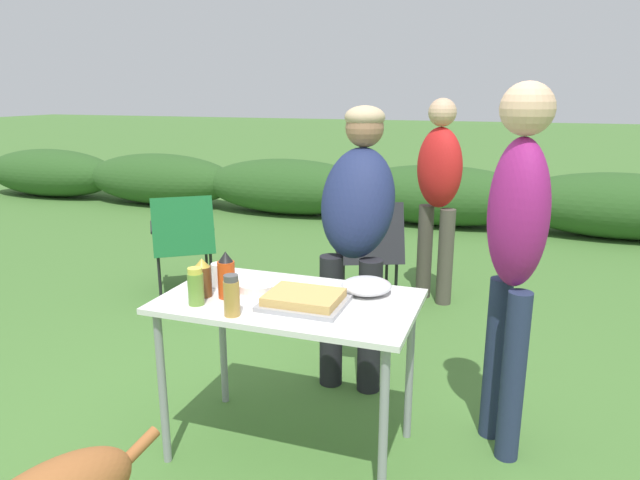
{
  "coord_description": "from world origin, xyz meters",
  "views": [
    {
      "loc": [
        0.89,
        -2.15,
        1.61
      ],
      "look_at": [
        -0.02,
        0.45,
        0.89
      ],
      "focal_mm": 32.0,
      "sensor_mm": 36.0,
      "label": 1
    }
  ],
  "objects_px": {
    "beer_bottle": "(203,278)",
    "standing_person_with_beanie": "(357,219)",
    "folding_table": "(290,315)",
    "relish_jar": "(196,287)",
    "food_tray": "(304,300)",
    "mixing_bowl": "(367,286)",
    "paper_cup_stack": "(220,275)",
    "plate_stack": "(258,285)",
    "camp_chair_green_behind_table": "(369,247)",
    "standing_person_in_gray_fleece": "(439,183)",
    "hot_sauce_bottle": "(226,276)",
    "spice_jar": "(232,296)",
    "camp_chair_near_hedge": "(183,239)",
    "standing_person_in_red_jacket": "(516,236)"
  },
  "relations": [
    {
      "from": "beer_bottle",
      "to": "standing_person_with_beanie",
      "type": "distance_m",
      "value": 0.97
    },
    {
      "from": "folding_table",
      "to": "relish_jar",
      "type": "xyz_separation_m",
      "value": [
        -0.34,
        -0.19,
        0.15
      ]
    },
    {
      "from": "food_tray",
      "to": "mixing_bowl",
      "type": "xyz_separation_m",
      "value": [
        0.21,
        0.24,
        0.01
      ]
    },
    {
      "from": "mixing_bowl",
      "to": "paper_cup_stack",
      "type": "distance_m",
      "value": 0.67
    },
    {
      "from": "folding_table",
      "to": "plate_stack",
      "type": "distance_m",
      "value": 0.21
    },
    {
      "from": "folding_table",
      "to": "camp_chair_green_behind_table",
      "type": "distance_m",
      "value": 1.9
    },
    {
      "from": "beer_bottle",
      "to": "relish_jar",
      "type": "distance_m",
      "value": 0.1
    },
    {
      "from": "standing_person_in_gray_fleece",
      "to": "hot_sauce_bottle",
      "type": "bearing_deg",
      "value": -74.44
    },
    {
      "from": "standing_person_in_gray_fleece",
      "to": "standing_person_with_beanie",
      "type": "bearing_deg",
      "value": -69.2
    },
    {
      "from": "paper_cup_stack",
      "to": "standing_person_in_gray_fleece",
      "type": "distance_m",
      "value": 2.25
    },
    {
      "from": "spice_jar",
      "to": "standing_person_in_gray_fleece",
      "type": "relative_size",
      "value": 0.11
    },
    {
      "from": "folding_table",
      "to": "standing_person_in_gray_fleece",
      "type": "relative_size",
      "value": 0.7
    },
    {
      "from": "standing_person_in_gray_fleece",
      "to": "beer_bottle",
      "type": "bearing_deg",
      "value": -76.79
    },
    {
      "from": "beer_bottle",
      "to": "mixing_bowl",
      "type": "bearing_deg",
      "value": 22.43
    },
    {
      "from": "plate_stack",
      "to": "camp_chair_near_hedge",
      "type": "relative_size",
      "value": 0.25
    },
    {
      "from": "standing_person_in_red_jacket",
      "to": "food_tray",
      "type": "bearing_deg",
      "value": -91.14
    },
    {
      "from": "hot_sauce_bottle",
      "to": "standing_person_in_red_jacket",
      "type": "bearing_deg",
      "value": 19.62
    },
    {
      "from": "relish_jar",
      "to": "standing_person_in_gray_fleece",
      "type": "relative_size",
      "value": 0.1
    },
    {
      "from": "hot_sauce_bottle",
      "to": "standing_person_with_beanie",
      "type": "height_order",
      "value": "standing_person_with_beanie"
    },
    {
      "from": "folding_table",
      "to": "beer_bottle",
      "type": "distance_m",
      "value": 0.41
    },
    {
      "from": "spice_jar",
      "to": "camp_chair_green_behind_table",
      "type": "distance_m",
      "value": 2.17
    },
    {
      "from": "mixing_bowl",
      "to": "hot_sauce_bottle",
      "type": "xyz_separation_m",
      "value": [
        -0.56,
        -0.25,
        0.07
      ]
    },
    {
      "from": "relish_jar",
      "to": "spice_jar",
      "type": "bearing_deg",
      "value": -16.77
    },
    {
      "from": "spice_jar",
      "to": "standing_person_in_red_jacket",
      "type": "height_order",
      "value": "standing_person_in_red_jacket"
    },
    {
      "from": "folding_table",
      "to": "beer_bottle",
      "type": "relative_size",
      "value": 6.4
    },
    {
      "from": "plate_stack",
      "to": "hot_sauce_bottle",
      "type": "relative_size",
      "value": 0.98
    },
    {
      "from": "standing_person_in_gray_fleece",
      "to": "camp_chair_green_behind_table",
      "type": "bearing_deg",
      "value": -117.31
    },
    {
      "from": "folding_table",
      "to": "standing_person_with_beanie",
      "type": "xyz_separation_m",
      "value": [
        0.09,
        0.75,
        0.28
      ]
    },
    {
      "from": "folding_table",
      "to": "plate_stack",
      "type": "height_order",
      "value": "plate_stack"
    },
    {
      "from": "food_tray",
      "to": "spice_jar",
      "type": "bearing_deg",
      "value": -140.16
    },
    {
      "from": "food_tray",
      "to": "plate_stack",
      "type": "distance_m",
      "value": 0.29
    },
    {
      "from": "paper_cup_stack",
      "to": "camp_chair_near_hedge",
      "type": "relative_size",
      "value": 0.13
    },
    {
      "from": "folding_table",
      "to": "camp_chair_green_behind_table",
      "type": "relative_size",
      "value": 1.32
    },
    {
      "from": "food_tray",
      "to": "paper_cup_stack",
      "type": "distance_m",
      "value": 0.46
    },
    {
      "from": "mixing_bowl",
      "to": "camp_chair_green_behind_table",
      "type": "bearing_deg",
      "value": 103.98
    },
    {
      "from": "plate_stack",
      "to": "camp_chair_green_behind_table",
      "type": "distance_m",
      "value": 1.85
    },
    {
      "from": "food_tray",
      "to": "paper_cup_stack",
      "type": "relative_size",
      "value": 3.1
    },
    {
      "from": "beer_bottle",
      "to": "standing_person_in_gray_fleece",
      "type": "bearing_deg",
      "value": 72.9
    },
    {
      "from": "paper_cup_stack",
      "to": "camp_chair_near_hedge",
      "type": "height_order",
      "value": "paper_cup_stack"
    },
    {
      "from": "beer_bottle",
      "to": "spice_jar",
      "type": "height_order",
      "value": "beer_bottle"
    },
    {
      "from": "relish_jar",
      "to": "standing_person_with_beanie",
      "type": "bearing_deg",
      "value": 65.17
    },
    {
      "from": "beer_bottle",
      "to": "camp_chair_near_hedge",
      "type": "xyz_separation_m",
      "value": [
        -1.21,
        1.71,
        -0.35
      ]
    },
    {
      "from": "folding_table",
      "to": "standing_person_in_gray_fleece",
      "type": "distance_m",
      "value": 2.22
    },
    {
      "from": "mixing_bowl",
      "to": "camp_chair_near_hedge",
      "type": "bearing_deg",
      "value": 142.47
    },
    {
      "from": "paper_cup_stack",
      "to": "standing_person_with_beanie",
      "type": "distance_m",
      "value": 0.85
    },
    {
      "from": "beer_bottle",
      "to": "hot_sauce_bottle",
      "type": "bearing_deg",
      "value": 10.53
    },
    {
      "from": "standing_person_in_gray_fleece",
      "to": "camp_chair_green_behind_table",
      "type": "distance_m",
      "value": 0.72
    },
    {
      "from": "folding_table",
      "to": "plate_stack",
      "type": "xyz_separation_m",
      "value": [
        -0.18,
        0.06,
        0.1
      ]
    },
    {
      "from": "standing_person_in_gray_fleece",
      "to": "spice_jar",
      "type": "bearing_deg",
      "value": -70.74
    },
    {
      "from": "spice_jar",
      "to": "paper_cup_stack",
      "type": "bearing_deg",
      "value": 126.21
    }
  ]
}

